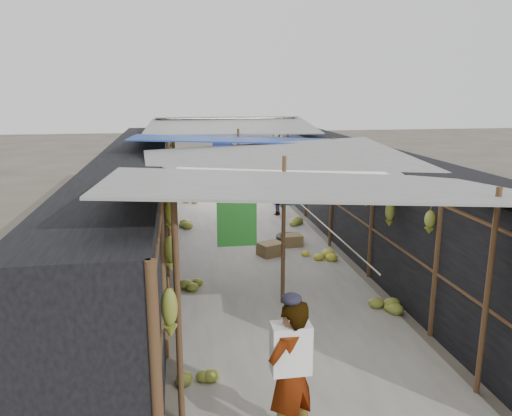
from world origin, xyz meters
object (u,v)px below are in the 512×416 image
black_basin (289,239)px  shopper_blue (233,202)px  crate_near (291,240)px  vendor_elderly (290,374)px  vendor_seated (276,199)px

black_basin → shopper_blue: 1.86m
crate_near → vendor_elderly: vendor_elderly is taller
crate_near → vendor_elderly: bearing=-107.5°
crate_near → vendor_seated: size_ratio=0.47×
crate_near → black_basin: 0.27m
vendor_elderly → shopper_blue: vendor_elderly is taller
vendor_elderly → shopper_blue: (0.36, 8.15, -0.00)m
crate_near → black_basin: bearing=85.7°
crate_near → shopper_blue: 2.03m
crate_near → vendor_seated: 3.03m
shopper_blue → vendor_elderly: bearing=-111.5°
black_basin → vendor_elderly: 7.18m
vendor_seated → black_basin: bearing=-23.7°
black_basin → vendor_seated: vendor_seated is taller
crate_near → vendor_elderly: size_ratio=0.29×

